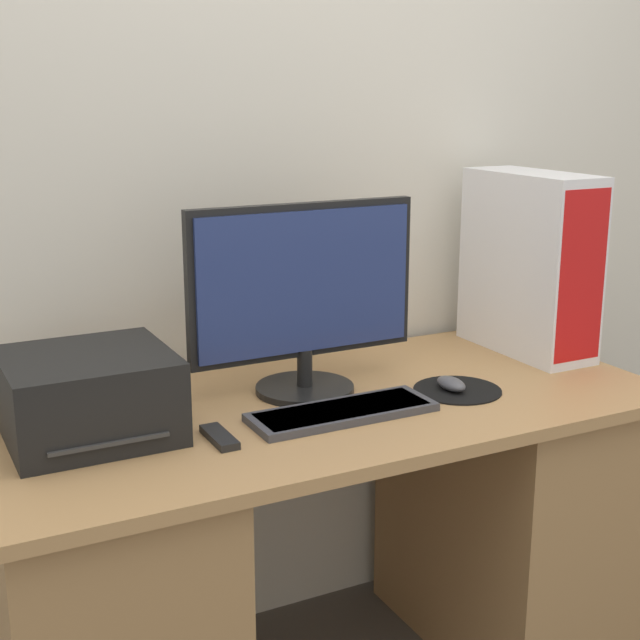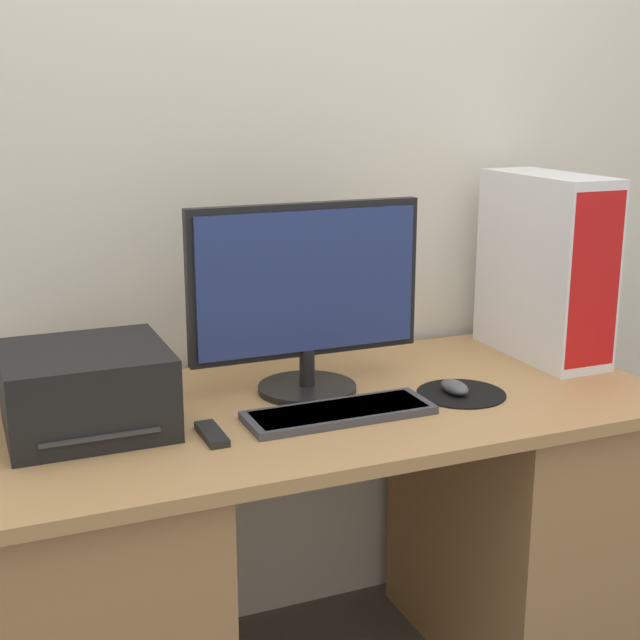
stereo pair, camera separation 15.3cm
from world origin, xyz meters
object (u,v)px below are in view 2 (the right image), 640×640
keyboard (339,412)px  mouse (455,387)px  remote_control (212,434)px  monitor (306,292)px  computer_tower (545,267)px  printer (86,390)px

keyboard → mouse: mouse is taller
remote_control → monitor: bearing=34.1°
keyboard → remote_control: (-0.30, -0.01, -0.00)m
monitor → computer_tower: (0.71, 0.03, 0.00)m
keyboard → printer: (-0.53, 0.14, 0.08)m
monitor → computer_tower: 0.71m
mouse → remote_control: bearing=-176.6°
monitor → mouse: 0.42m
mouse → printer: bearing=172.2°
mouse → printer: size_ratio=0.27×
monitor → mouse: size_ratio=6.14×
printer → keyboard: bearing=-15.1°
monitor → computer_tower: computer_tower is taller
computer_tower → printer: size_ratio=1.45×
computer_tower → remote_control: computer_tower is taller
monitor → remote_control: size_ratio=4.33×
printer → remote_control: bearing=-33.5°
monitor → printer: size_ratio=1.68×
monitor → computer_tower: size_ratio=1.16×
mouse → computer_tower: size_ratio=0.19×
monitor → keyboard: size_ratio=1.34×
monitor → computer_tower: bearing=2.8°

